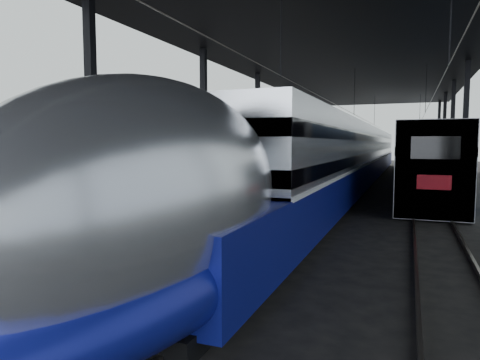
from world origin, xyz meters
The scene contains 7 objects.
ground centered at (0.00, 0.00, 0.00)m, with size 160.00×160.00×0.00m, color black.
platform centered at (-3.50, 20.00, 0.50)m, with size 6.00×80.00×1.00m, color #4C4C4F.
yellow_strip centered at (-0.70, 20.00, 1.00)m, with size 0.30×80.00×0.01m, color gold.
rails centered at (4.50, 20.00, 0.08)m, with size 6.52×80.00×0.16m.
canopy centered at (1.90, 20.00, 9.12)m, with size 18.00×75.00×9.47m.
tgv_train centered at (2.00, 25.17, 2.12)m, with size 3.17×65.20×4.54m.
second_train centered at (7.00, 37.61, 2.16)m, with size 3.10×56.05×4.26m.
Camera 1 is at (6.03, -8.80, 3.26)m, focal length 32.00 mm.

